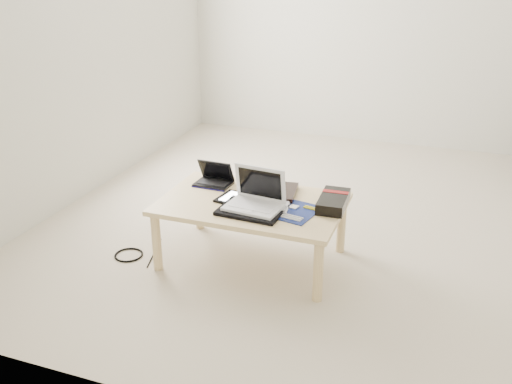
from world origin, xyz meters
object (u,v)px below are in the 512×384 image
(white_laptop, at_px, (256,199))
(netbook, at_px, (214,179))
(coffee_table, at_px, (252,209))
(gpu_box, at_px, (333,201))

(white_laptop, bearing_deg, netbook, 144.57)
(coffee_table, bearing_deg, gpu_box, 11.81)
(netbook, height_order, white_laptop, white_laptop)
(coffee_table, relative_size, gpu_box, 3.45)
(gpu_box, bearing_deg, coffee_table, -168.19)
(coffee_table, xyz_separation_m, white_laptop, (0.06, -0.09, 0.12))
(white_laptop, bearing_deg, gpu_box, 24.84)
(coffee_table, height_order, gpu_box, gpu_box)
(coffee_table, distance_m, netbook, 0.38)
(coffee_table, distance_m, gpu_box, 0.50)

